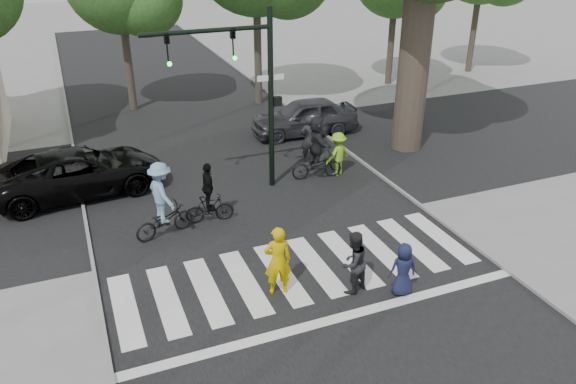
# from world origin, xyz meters

# --- Properties ---
(ground) EXTENTS (120.00, 120.00, 0.00)m
(ground) POSITION_xyz_m (0.00, 0.00, 0.00)
(ground) COLOR gray
(ground) RESTS_ON ground
(road_stem) EXTENTS (10.00, 70.00, 0.01)m
(road_stem) POSITION_xyz_m (0.00, 5.00, 0.01)
(road_stem) COLOR black
(road_stem) RESTS_ON ground
(road_cross) EXTENTS (70.00, 10.00, 0.01)m
(road_cross) POSITION_xyz_m (0.00, 8.00, 0.01)
(road_cross) COLOR black
(road_cross) RESTS_ON ground
(curb_left) EXTENTS (0.10, 70.00, 0.10)m
(curb_left) POSITION_xyz_m (-5.05, 5.00, 0.05)
(curb_left) COLOR gray
(curb_left) RESTS_ON ground
(curb_right) EXTENTS (0.10, 70.00, 0.10)m
(curb_right) POSITION_xyz_m (5.05, 5.00, 0.05)
(curb_right) COLOR gray
(curb_right) RESTS_ON ground
(crosswalk) EXTENTS (10.00, 3.85, 0.01)m
(crosswalk) POSITION_xyz_m (0.00, 0.66, 0.01)
(crosswalk) COLOR silver
(crosswalk) RESTS_ON ground
(traffic_signal) EXTENTS (4.45, 0.29, 6.00)m
(traffic_signal) POSITION_xyz_m (0.35, 6.20, 3.90)
(traffic_signal) COLOR black
(traffic_signal) RESTS_ON ground
(pedestrian_woman) EXTENTS (0.74, 0.55, 1.85)m
(pedestrian_woman) POSITION_xyz_m (-0.87, 0.29, 0.93)
(pedestrian_woman) COLOR #D8B400
(pedestrian_woman) RESTS_ON ground
(pedestrian_child) EXTENTS (0.76, 0.57, 1.40)m
(pedestrian_child) POSITION_xyz_m (1.95, -0.90, 0.70)
(pedestrian_child) COLOR #191C3D
(pedestrian_child) RESTS_ON ground
(pedestrian_adult) EXTENTS (0.97, 0.87, 1.66)m
(pedestrian_adult) POSITION_xyz_m (0.86, -0.34, 0.83)
(pedestrian_adult) COLOR black
(pedestrian_adult) RESTS_ON ground
(cyclist_left) EXTENTS (1.92, 1.32, 2.30)m
(cyclist_left) POSITION_xyz_m (-2.92, 4.15, 1.00)
(cyclist_left) COLOR black
(cyclist_left) RESTS_ON ground
(cyclist_mid) EXTENTS (1.52, 0.94, 1.93)m
(cyclist_mid) POSITION_xyz_m (-1.49, 4.46, 0.79)
(cyclist_mid) COLOR black
(cyclist_mid) RESTS_ON ground
(cyclist_right) EXTENTS (1.89, 1.75, 2.30)m
(cyclist_right) POSITION_xyz_m (2.89, 6.16, 1.03)
(cyclist_right) COLOR black
(cyclist_right) RESTS_ON ground
(car_suv) EXTENTS (5.75, 3.09, 1.53)m
(car_suv) POSITION_xyz_m (-4.97, 8.03, 0.77)
(car_suv) COLOR black
(car_suv) RESTS_ON ground
(car_grey) EXTENTS (4.66, 2.12, 1.55)m
(car_grey) POSITION_xyz_m (4.30, 10.52, 0.77)
(car_grey) COLOR #38383E
(car_grey) RESTS_ON ground
(bystander_hivis) EXTENTS (1.16, 0.87, 1.60)m
(bystander_hivis) POSITION_xyz_m (3.71, 6.16, 0.80)
(bystander_hivis) COLOR #8ACE23
(bystander_hivis) RESTS_ON ground
(bystander_dark) EXTENTS (0.71, 0.50, 1.83)m
(bystander_dark) POSITION_xyz_m (3.23, 7.65, 0.91)
(bystander_dark) COLOR black
(bystander_dark) RESTS_ON ground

